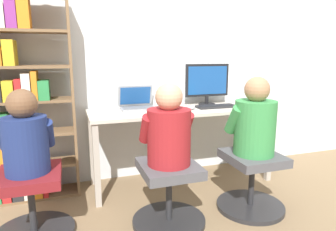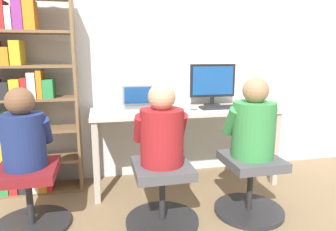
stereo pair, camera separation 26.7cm
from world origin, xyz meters
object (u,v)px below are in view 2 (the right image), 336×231
at_px(bookshelf, 21,100).
at_px(person_at_monitor, 253,124).
at_px(office_chair_left, 250,184).
at_px(desktop_monitor, 213,84).
at_px(office_chair_side, 29,197).
at_px(office_chair_right, 162,193).
at_px(person_at_laptop, 162,130).
at_px(keyboard, 220,107).
at_px(person_near_shelf, 23,134).
at_px(laptop, 141,104).

bearing_deg(bookshelf, person_at_monitor, -23.21).
bearing_deg(office_chair_left, bookshelf, 156.67).
bearing_deg(desktop_monitor, office_chair_side, -157.76).
distance_m(person_at_monitor, office_chair_side, 1.78).
bearing_deg(office_chair_right, person_at_laptop, 90.00).
xyz_separation_m(bookshelf, office_chair_side, (0.15, -0.64, -0.64)).
distance_m(keyboard, person_near_shelf, 1.77).
bearing_deg(office_chair_side, person_at_laptop, -8.89).
bearing_deg(bookshelf, office_chair_left, -23.33).
height_order(person_at_laptop, person_near_shelf, person_at_laptop).
bearing_deg(desktop_monitor, bookshelf, -178.51).
height_order(desktop_monitor, person_near_shelf, desktop_monitor).
distance_m(keyboard, office_chair_right, 1.10).
relative_size(person_at_monitor, office_chair_side, 1.11).
bearing_deg(office_chair_side, office_chair_left, -5.31).
height_order(keyboard, office_chair_right, keyboard).
bearing_deg(office_chair_right, bookshelf, 144.63).
bearing_deg(person_at_monitor, laptop, 133.00).
bearing_deg(office_chair_side, keyboard, 16.23).
height_order(bookshelf, office_chair_side, bookshelf).
xyz_separation_m(laptop, office_chair_right, (0.04, -0.83, -0.56)).
distance_m(office_chair_side, person_near_shelf, 0.48).
bearing_deg(office_chair_side, person_at_monitor, -5.17).
bearing_deg(office_chair_side, laptop, 35.95).
xyz_separation_m(person_at_monitor, office_chair_side, (-1.70, 0.15, -0.50)).
height_order(keyboard, person_near_shelf, person_near_shelf).
xyz_separation_m(laptop, office_chair_left, (0.77, -0.83, -0.56)).
height_order(desktop_monitor, laptop, desktop_monitor).
height_order(person_at_monitor, person_at_laptop, person_at_monitor).
bearing_deg(person_at_laptop, person_at_monitor, -0.15).
distance_m(keyboard, office_chair_side, 1.84).
xyz_separation_m(person_at_laptop, person_near_shelf, (-0.97, 0.16, -0.01)).
bearing_deg(keyboard, office_chair_right, -138.08).
xyz_separation_m(person_at_monitor, person_near_shelf, (-1.70, 0.16, -0.02)).
xyz_separation_m(office_chair_left, person_near_shelf, (-1.70, 0.16, 0.48)).
bearing_deg(laptop, keyboard, -13.26).
xyz_separation_m(office_chair_side, person_near_shelf, (-0.00, 0.00, 0.48)).
xyz_separation_m(laptop, person_near_shelf, (-0.93, -0.67, -0.07)).
distance_m(desktop_monitor, person_near_shelf, 1.83).
relative_size(laptop, bookshelf, 0.19).
relative_size(laptop, person_near_shelf, 0.60).
relative_size(desktop_monitor, person_near_shelf, 0.84).
xyz_separation_m(person_at_monitor, person_at_laptop, (-0.73, 0.00, -0.01)).
distance_m(laptop, office_chair_left, 1.27).
distance_m(desktop_monitor, office_chair_side, 1.96).
relative_size(desktop_monitor, office_chair_left, 0.86).
relative_size(person_at_laptop, person_near_shelf, 1.04).
height_order(office_chair_left, office_chair_right, same).
bearing_deg(bookshelf, office_chair_side, -76.84).
bearing_deg(person_at_monitor, keyboard, 90.55).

